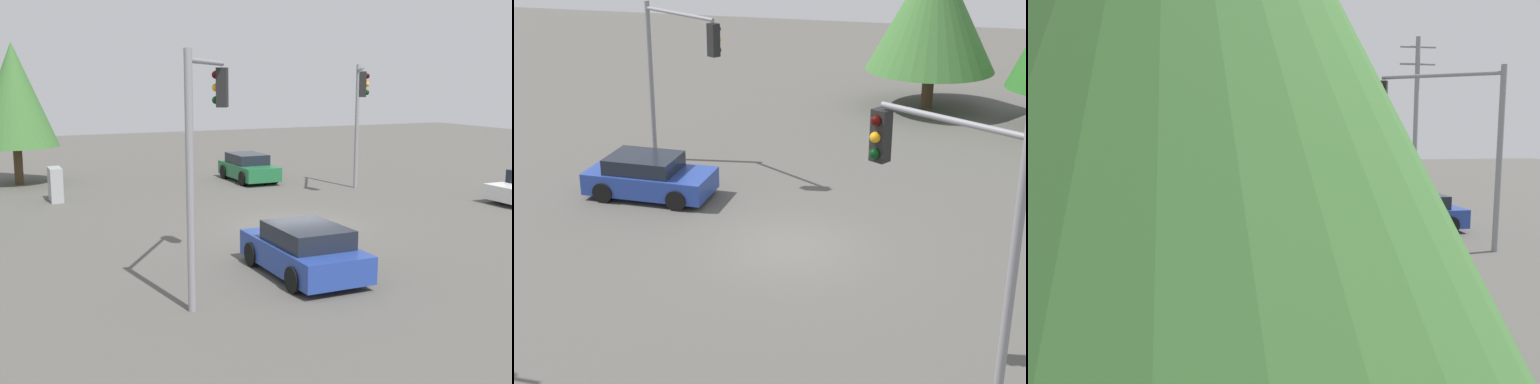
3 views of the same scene
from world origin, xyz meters
TOP-DOWN VIEW (x-y plane):
  - ground_plane at (0.00, 0.00)m, footprint 80.00×80.00m
  - sedan_blue at (5.41, -2.59)m, footprint 4.04×2.05m
  - traffic_signal_main at (5.43, -5.32)m, footprint 3.44×2.29m
  - traffic_signal_cross at (-4.47, 5.54)m, footprint 2.97×1.81m
  - tree_far at (-2.32, -16.23)m, footprint 5.76×5.76m

SIDE VIEW (x-z plane):
  - ground_plane at x=0.00m, z-range 0.00..0.00m
  - sedan_blue at x=5.41m, z-range -0.02..1.35m
  - traffic_signal_cross at x=-4.47m, z-range 1.05..6.82m
  - traffic_signal_main at x=5.43m, z-range 1.09..6.87m
  - tree_far at x=-2.32m, z-range 0.88..8.06m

